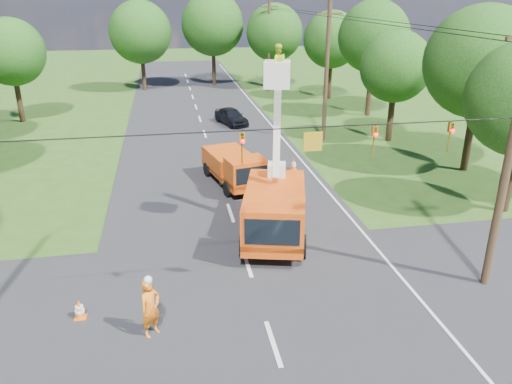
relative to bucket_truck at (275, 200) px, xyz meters
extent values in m
plane|color=#2B4E17|center=(-1.62, 12.72, -1.71)|extent=(140.00, 140.00, 0.00)
cube|color=black|center=(-1.62, 12.72, -1.71)|extent=(12.00, 100.00, 0.06)
cube|color=black|center=(-1.62, -5.28, -1.71)|extent=(56.00, 10.00, 0.07)
cube|color=silver|center=(3.98, 12.72, -1.71)|extent=(0.12, 90.00, 0.02)
cube|color=#D4580E|center=(0.05, 0.18, -0.91)|extent=(3.99, 7.04, 0.50)
cube|color=#D4580E|center=(-0.54, -2.13, -0.05)|extent=(2.82, 2.42, 1.66)
cube|color=black|center=(-0.77, -3.04, 0.00)|extent=(2.06, 0.58, 1.05)
cube|color=#D4580E|center=(0.26, 1.04, -0.22)|extent=(3.53, 4.61, 1.11)
cylinder|color=black|center=(-1.60, -1.57, -1.20)|extent=(0.59, 1.07, 1.02)
cylinder|color=black|center=(0.66, -2.14, -1.20)|extent=(0.59, 1.07, 1.02)
cylinder|color=black|center=(-0.56, 2.51, -1.20)|extent=(0.59, 1.07, 1.02)
cylinder|color=black|center=(1.69, 1.94, -1.20)|extent=(0.59, 1.07, 1.02)
cube|color=silver|center=(0.56, 2.22, 0.61)|extent=(1.01, 1.01, 0.61)
cube|color=silver|center=(0.41, 1.63, 3.05)|extent=(0.66, 1.51, 4.80)
cube|color=silver|center=(0.13, 0.50, 5.32)|extent=(1.28, 1.28, 1.05)
imported|color=#C6E526|center=(0.13, 0.50, 5.73)|extent=(0.79, 0.62, 1.59)
cube|color=#D4580E|center=(-0.90, 6.85, -1.05)|extent=(3.17, 5.79, 0.41)
cube|color=#D4580E|center=(-0.47, 4.93, -0.34)|extent=(2.30, 1.96, 1.37)
cube|color=black|center=(-0.29, 4.17, -0.29)|extent=(1.71, 0.44, 0.87)
cube|color=#D4580E|center=(-1.06, 7.56, -0.48)|extent=(2.84, 3.77, 0.91)
cylinder|color=black|center=(-1.45, 4.94, -1.29)|extent=(0.47, 0.88, 0.84)
cylinder|color=black|center=(0.42, 5.36, -1.29)|extent=(0.47, 0.88, 0.84)
cylinder|color=black|center=(-2.22, 8.33, -1.29)|extent=(0.47, 0.88, 0.84)
cylinder|color=black|center=(-0.35, 8.75, -1.29)|extent=(0.47, 0.88, 0.84)
imported|color=#FF5F15|center=(-5.28, -6.12, -0.72)|extent=(0.86, 0.84, 1.99)
imported|color=black|center=(0.83, 20.57, -1.03)|extent=(2.76, 4.30, 1.36)
cone|color=orange|center=(-0.75, -0.38, -1.33)|extent=(0.36, 0.36, 0.70)
cube|color=orange|center=(-0.75, -0.38, -1.67)|extent=(0.38, 0.38, 0.04)
cylinder|color=white|center=(-0.75, -0.38, -1.27)|extent=(0.26, 0.26, 0.09)
cylinder|color=white|center=(-0.75, -0.38, -1.42)|extent=(0.31, 0.31, 0.09)
cone|color=orange|center=(2.14, 4.13, -1.33)|extent=(0.36, 0.36, 0.70)
cube|color=orange|center=(2.14, 4.13, -1.67)|extent=(0.38, 0.38, 0.04)
cylinder|color=white|center=(2.14, 4.13, -1.27)|extent=(0.26, 0.26, 0.09)
cylinder|color=white|center=(2.14, 4.13, -1.42)|extent=(0.31, 0.31, 0.09)
cone|color=orange|center=(-7.66, -4.83, -1.33)|extent=(0.36, 0.36, 0.70)
cube|color=orange|center=(-7.66, -4.83, -1.67)|extent=(0.38, 0.38, 0.04)
cylinder|color=white|center=(-7.66, -4.83, -1.27)|extent=(0.26, 0.26, 0.09)
cylinder|color=white|center=(-7.66, -4.83, -1.42)|extent=(0.31, 0.31, 0.09)
cone|color=orange|center=(3.05, 8.52, -1.33)|extent=(0.36, 0.36, 0.70)
cube|color=orange|center=(3.05, 8.52, -1.67)|extent=(0.38, 0.38, 0.04)
cylinder|color=white|center=(3.05, 8.52, -1.27)|extent=(0.26, 0.26, 0.09)
cylinder|color=white|center=(3.05, 8.52, -1.42)|extent=(0.31, 0.31, 0.09)
cylinder|color=#4C3823|center=(6.88, -5.28, 3.29)|extent=(0.30, 0.30, 10.00)
cylinder|color=#4C3823|center=(6.88, 14.72, 3.29)|extent=(0.30, 0.30, 10.00)
cube|color=#4C3823|center=(6.88, 14.72, 7.09)|extent=(1.80, 0.12, 0.12)
cylinder|color=#4C3823|center=(6.88, 34.72, 3.29)|extent=(0.30, 0.30, 10.00)
cube|color=#4C3823|center=(6.88, 34.72, 7.09)|extent=(1.80, 0.12, 0.12)
cylinder|color=black|center=(-2.12, -5.28, 4.59)|extent=(18.00, 0.04, 0.04)
cube|color=#A97F14|center=(-0.02, -5.28, 4.14)|extent=(0.60, 0.05, 0.60)
imported|color=#A97F14|center=(-2.22, -5.28, 4.04)|extent=(0.16, 0.20, 1.00)
sphere|color=#FF0C0C|center=(-2.22, -5.40, 4.29)|extent=(0.14, 0.14, 0.14)
imported|color=#A97F14|center=(1.98, -5.28, 4.04)|extent=(0.16, 0.20, 1.00)
sphere|color=#FF0C0C|center=(1.98, -5.40, 4.29)|extent=(0.14, 0.14, 0.14)
imported|color=#A97F14|center=(4.58, -5.28, 4.04)|extent=(0.16, 0.20, 1.00)
sphere|color=#FF0C0C|center=(4.58, -5.40, 4.29)|extent=(0.14, 0.14, 0.14)
cylinder|color=#382616|center=(-16.42, 24.72, 0.31)|extent=(0.44, 0.44, 4.05)
sphere|color=#143F11|center=(-16.42, 24.72, 3.99)|extent=(5.40, 5.40, 5.40)
cylinder|color=#382616|center=(11.88, 0.72, 0.27)|extent=(0.44, 0.44, 3.96)
cylinder|color=#382616|center=(13.38, 6.72, 0.58)|extent=(0.44, 0.44, 4.58)
sphere|color=#143F11|center=(13.38, 6.72, 4.74)|extent=(6.40, 6.40, 6.40)
cylinder|color=#382616|center=(11.58, 13.72, 0.18)|extent=(0.44, 0.44, 3.78)
sphere|color=#143F11|center=(11.58, 13.72, 3.62)|extent=(5.00, 5.00, 5.00)
cylinder|color=#382616|center=(13.18, 21.72, 0.66)|extent=(0.44, 0.44, 4.75)
sphere|color=#143F11|center=(13.18, 21.72, 4.98)|extent=(6.00, 6.00, 6.00)
cylinder|color=#382616|center=(12.18, 29.72, 0.36)|extent=(0.44, 0.44, 4.14)
sphere|color=#143F11|center=(12.18, 29.72, 4.12)|extent=(5.60, 5.60, 5.60)
cylinder|color=#382616|center=(-6.62, 37.72, 0.49)|extent=(0.44, 0.44, 4.40)
sphere|color=#143F11|center=(-6.62, 37.72, 4.49)|extent=(6.60, 6.60, 6.60)
cylinder|color=#382616|center=(1.38, 39.72, 0.71)|extent=(0.44, 0.44, 4.84)
sphere|color=#143F11|center=(1.38, 39.72, 5.11)|extent=(7.00, 7.00, 7.00)
cylinder|color=#382616|center=(7.88, 36.72, 0.44)|extent=(0.44, 0.44, 4.31)
sphere|color=#143F11|center=(7.88, 36.72, 4.36)|extent=(6.20, 6.20, 6.20)
camera|label=1|loc=(-4.38, -19.54, 8.38)|focal=35.00mm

